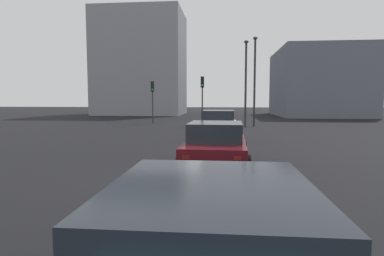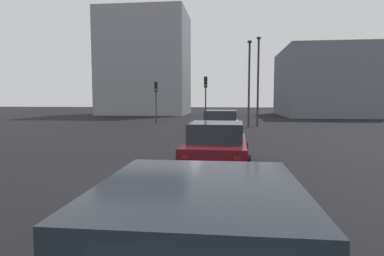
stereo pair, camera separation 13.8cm
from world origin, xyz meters
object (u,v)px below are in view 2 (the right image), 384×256
car_white_left_lead (221,125)px  street_lamp_far (258,74)px  traffic_light_near_right (156,93)px  car_maroon_left_second (216,145)px  traffic_light_near_left (206,90)px  street_lamp_kerbside (249,76)px

car_white_left_lead → street_lamp_far: bearing=-15.6°
traffic_light_near_right → street_lamp_far: (-2.31, -8.80, 1.49)m
car_maroon_left_second → street_lamp_far: street_lamp_far is taller
car_maroon_left_second → traffic_light_near_left: bearing=6.9°
car_white_left_lead → street_lamp_kerbside: street_lamp_kerbside is taller
traffic_light_near_left → car_white_left_lead: bearing=6.2°
street_lamp_kerbside → street_lamp_far: (0.62, -0.74, 0.19)m
car_white_left_lead → car_maroon_left_second: car_white_left_lead is taller
traffic_light_near_left → street_lamp_kerbside: bearing=70.8°
car_maroon_left_second → traffic_light_near_right: bearing=20.0°
traffic_light_near_right → street_lamp_far: 9.22m
traffic_light_near_left → street_lamp_far: size_ratio=0.57×
traffic_light_near_left → street_lamp_kerbside: street_lamp_kerbside is taller
traffic_light_near_left → street_lamp_kerbside: size_ratio=0.60×
car_white_left_lead → traffic_light_near_right: (11.10, 6.10, 1.95)m
car_maroon_left_second → street_lamp_far: bearing=-7.8°
street_lamp_kerbside → street_lamp_far: bearing=-50.0°
car_white_left_lead → traffic_light_near_left: size_ratio=1.02×
street_lamp_kerbside → traffic_light_near_right: bearing=70.0°
car_maroon_left_second → traffic_light_near_right: 19.53m
traffic_light_near_right → street_lamp_far: street_lamp_far is taller
traffic_light_near_left → traffic_light_near_right: bearing=-115.9°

